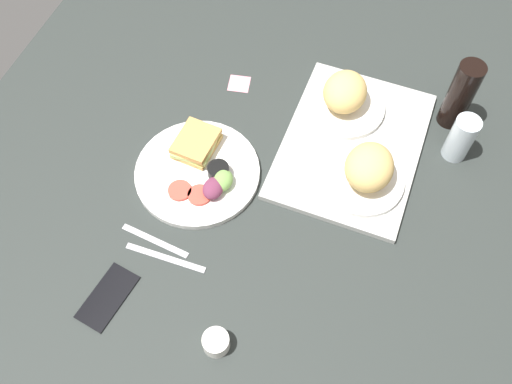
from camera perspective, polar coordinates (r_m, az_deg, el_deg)
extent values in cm
cube|color=#282D2B|center=(137.10, -0.89, -0.11)|extent=(190.00, 150.00, 3.00)
cube|color=#B2B2AD|center=(143.94, 9.62, 4.69)|extent=(45.41, 33.56, 1.60)
cylinder|color=white|center=(149.16, 8.87, 8.53)|extent=(20.73, 20.73, 1.40)
ellipsoid|color=#DBB266|center=(145.62, 8.95, 9.93)|extent=(12.63, 10.91, 8.61)
cylinder|color=white|center=(136.91, 10.61, 1.22)|extent=(19.97, 19.97, 1.40)
ellipsoid|color=#DBB266|center=(132.92, 11.32, 2.47)|extent=(13.07, 11.29, 8.91)
cylinder|color=white|center=(138.20, -5.90, 2.00)|extent=(30.29, 30.29, 1.60)
cube|color=tan|center=(140.65, -6.00, 4.61)|extent=(11.67, 9.84, 1.40)
cube|color=#B2C66B|center=(139.67, -6.05, 4.89)|extent=(11.28, 9.35, 1.00)
cube|color=tan|center=(138.70, -6.09, 5.17)|extent=(11.62, 9.77, 1.40)
cylinder|color=#D14738|center=(134.59, -7.68, 0.15)|extent=(5.60, 5.60, 0.80)
cylinder|color=#D14738|center=(133.42, -5.71, -0.31)|extent=(5.60, 5.60, 0.80)
cylinder|color=black|center=(135.22, -3.80, 2.12)|extent=(5.20, 5.20, 3.00)
cylinder|color=#EFEACC|center=(134.29, -3.83, 2.37)|extent=(4.26, 4.26, 0.60)
ellipsoid|color=#729E4C|center=(133.41, -3.39, 1.17)|extent=(6.00, 4.80, 3.60)
ellipsoid|color=#6B2D47|center=(132.45, -4.32, 0.38)|extent=(6.00, 4.80, 3.60)
cylinder|color=silver|center=(144.89, 19.93, 5.12)|extent=(6.05, 6.05, 12.73)
cylinder|color=black|center=(148.61, 19.88, 9.18)|extent=(6.40, 6.40, 19.63)
cylinder|color=silver|center=(119.57, -4.04, -14.85)|extent=(5.60, 5.60, 4.00)
cube|color=#B7B7BC|center=(131.25, -10.13, -4.84)|extent=(3.14, 17.05, 0.50)
cube|color=#B7B7BC|center=(129.08, -9.10, -6.54)|extent=(1.87, 19.03, 0.50)
cube|color=black|center=(128.00, -14.72, -10.15)|extent=(15.36, 9.39, 0.80)
cube|color=pink|center=(155.34, -1.71, 10.85)|extent=(6.59, 6.59, 0.12)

